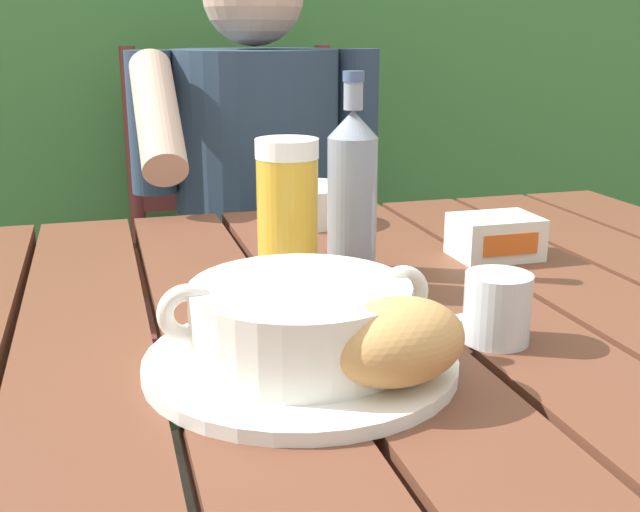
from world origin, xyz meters
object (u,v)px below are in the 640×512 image
serving_plate (301,362)px  chair_near_diner (246,280)px  soup_bowl (300,319)px  bread_roll (396,341)px  water_glass_small (497,308)px  beer_bottle (352,189)px  diner_bowl (306,204)px  person_eating (260,203)px  table_knife (428,325)px  beer_glass (288,214)px  butter_tub (495,237)px

serving_plate → chair_near_diner: bearing=82.3°
soup_bowl → bread_roll: 0.09m
serving_plate → water_glass_small: water_glass_small is taller
beer_bottle → diner_bowl: bearing=87.4°
diner_bowl → person_eating: bearing=90.5°
chair_near_diner → diner_bowl: (0.00, -0.54, 0.29)m
soup_bowl → table_knife: soup_bowl is taller
water_glass_small → bread_roll: bearing=-149.0°
soup_bowl → beer_bottle: size_ratio=1.01×
person_eating → serving_plate: (-0.14, -0.85, 0.05)m
beer_glass → soup_bowl: bearing=-101.0°
beer_bottle → bread_roll: bearing=-102.2°
water_glass_small → table_knife: size_ratio=0.41×
water_glass_small → beer_glass: bearing=125.0°
bread_roll → butter_tub: bearing=51.5°
beer_glass → diner_bowl: (0.10, 0.30, -0.06)m
bread_roll → beer_glass: bearing=93.3°
butter_tub → soup_bowl: bearing=-140.8°
table_knife → beer_bottle: bearing=93.6°
bread_roll → soup_bowl: bearing=130.6°
chair_near_diner → bread_roll: 1.17m
person_eating → soup_bowl: (-0.14, -0.85, 0.09)m
beer_bottle → beer_glass: bearing=-157.2°
diner_bowl → serving_plate: bearing=-105.4°
person_eating → diner_bowl: bearing=-89.5°
beer_bottle → diner_bowl: (0.01, 0.26, -0.07)m
serving_plate → person_eating: bearing=80.7°
water_glass_small → diner_bowl: 0.51m
serving_plate → diner_bowl: bearing=74.6°
person_eating → soup_bowl: person_eating is taller
serving_plate → butter_tub: 0.42m
beer_glass → table_knife: beer_glass is taller
table_knife → butter_tub: bearing=48.8°
beer_glass → diner_bowl: size_ratio=1.26×
bread_roll → diner_bowl: size_ratio=1.03×
water_glass_small → table_knife: water_glass_small is taller
serving_plate → soup_bowl: 0.04m
person_eating → bread_roll: size_ratio=8.75×
diner_bowl → chair_near_diner: bearing=90.0°
serving_plate → soup_bowl: bearing=146.3°
water_glass_small → butter_tub: bearing=62.2°
serving_plate → beer_bottle: 0.31m
beer_glass → table_knife: 0.21m
bread_roll → water_glass_small: bearing=31.0°
table_knife → diner_bowl: 0.46m
serving_plate → butter_tub: bearing=39.2°
serving_plate → beer_bottle: bearing=63.2°
beer_glass → water_glass_small: bearing=-55.0°
serving_plate → table_knife: size_ratio=1.66×
soup_bowl → bread_roll: bearing=-49.4°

